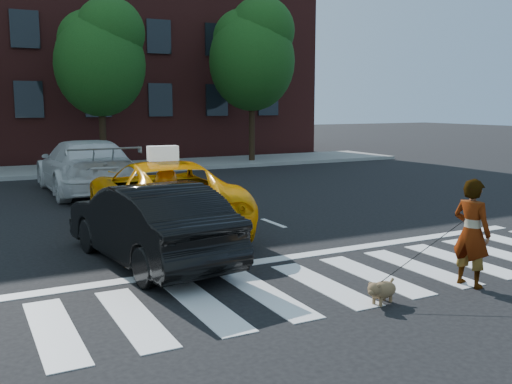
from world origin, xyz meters
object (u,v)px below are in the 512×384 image
taxi (161,195)px  dog (381,290)px  black_sedan (149,223)px  tree_right (252,50)px  tree_mid (100,53)px  white_suv (85,166)px  woman (472,233)px

taxi → dog: bearing=105.9°
black_sedan → tree_right: bearing=-130.8°
tree_right → taxi: size_ratio=1.36×
tree_mid → black_sedan: bearing=-99.9°
black_sedan → white_suv: 8.74m
white_suv → tree_mid: bearing=-108.7°
tree_right → woman: tree_right is taller
black_sedan → dog: bearing=114.2°
tree_mid → black_sedan: tree_mid is taller
tree_mid → woman: 18.59m
tree_mid → black_sedan: (-2.53, -14.50, -4.13)m
black_sedan → woman: size_ratio=2.59×
tree_right → black_sedan: bearing=-123.3°
taxi → woman: (2.95, -6.06, 0.05)m
white_suv → dog: 12.46m
taxi → tree_mid: bearing=-92.3°
tree_mid → dog: size_ratio=11.63×
tree_mid → tree_right: size_ratio=0.92×
taxi → white_suv: size_ratio=0.97×
white_suv → woman: 12.77m
woman → dog: 1.86m
dog → tree_right: bearing=49.7°
black_sedan → white_suv: bearing=-101.4°
taxi → white_suv: 6.28m
woman → dog: bearing=80.6°
taxi → black_sedan: 2.67m
taxi → black_sedan: taxi is taller
woman → white_suv: bearing=5.5°
taxi → dog: size_ratio=9.29×
white_suv → black_sedan: bearing=85.9°
taxi → black_sedan: bearing=72.0°
black_sedan → woman: (3.98, -3.60, 0.12)m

